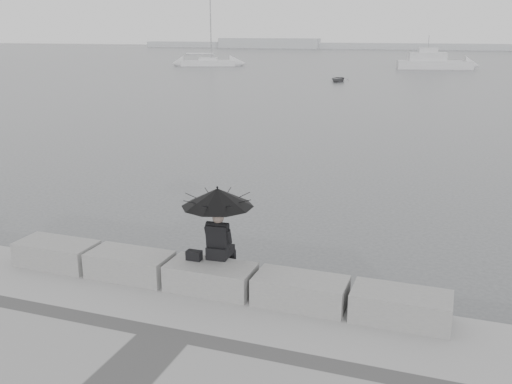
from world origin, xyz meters
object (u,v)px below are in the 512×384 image
at_px(seated_person, 217,205).
at_px(sailboat_left, 208,62).
at_px(motor_cruiser, 434,62).
at_px(dinghy, 338,79).

height_order(seated_person, sailboat_left, sailboat_left).
bearing_deg(motor_cruiser, sailboat_left, 175.79).
height_order(seated_person, dinghy, seated_person).
bearing_deg(seated_person, sailboat_left, 110.21).
height_order(seated_person, motor_cruiser, motor_cruiser).
distance_m(seated_person, motor_cruiser, 73.31).
distance_m(sailboat_left, dinghy, 30.68).
xyz_separation_m(motor_cruiser, dinghy, (-8.25, -23.64, -0.65)).
bearing_deg(seated_person, dinghy, 94.98).
xyz_separation_m(seated_person, motor_cruiser, (0.13, 73.31, -1.15)).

